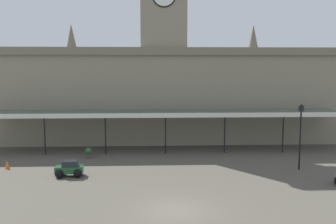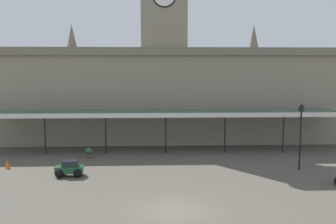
% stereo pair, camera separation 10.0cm
% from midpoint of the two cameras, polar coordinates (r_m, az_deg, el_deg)
% --- Properties ---
extents(ground_plane, '(140.00, 140.00, 0.00)m').
position_cam_midpoint_polar(ground_plane, '(22.65, 1.12, -14.38)').
color(ground_plane, '#4F4A41').
extents(station_building, '(43.99, 5.73, 19.67)m').
position_cam_midpoint_polar(station_building, '(42.47, -0.58, 3.68)').
color(station_building, gray).
rests_on(station_building, ground).
extents(entrance_canopy, '(34.18, 3.26, 3.96)m').
position_cam_midpoint_polar(entrance_canopy, '(37.61, -0.34, -0.05)').
color(entrance_canopy, '#38564C').
rests_on(entrance_canopy, ground).
extents(car_green_sedan, '(2.10, 1.60, 1.19)m').
position_cam_midpoint_polar(car_green_sedan, '(30.16, -14.30, -8.27)').
color(car_green_sedan, '#1E512D').
rests_on(car_green_sedan, ground).
extents(victorian_lamppost, '(0.30, 0.30, 5.29)m').
position_cam_midpoint_polar(victorian_lamppost, '(32.26, 19.13, -2.47)').
color(victorian_lamppost, black).
rests_on(victorian_lamppost, ground).
extents(traffic_cone, '(0.40, 0.40, 0.69)m').
position_cam_midpoint_polar(traffic_cone, '(33.98, -22.60, -7.18)').
color(traffic_cone, orange).
rests_on(traffic_cone, ground).
extents(planter_forecourt_centre, '(0.60, 0.60, 0.96)m').
position_cam_midpoint_polar(planter_forecourt_centre, '(35.64, -11.59, -5.95)').
color(planter_forecourt_centre, '#47423D').
rests_on(planter_forecourt_centre, ground).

